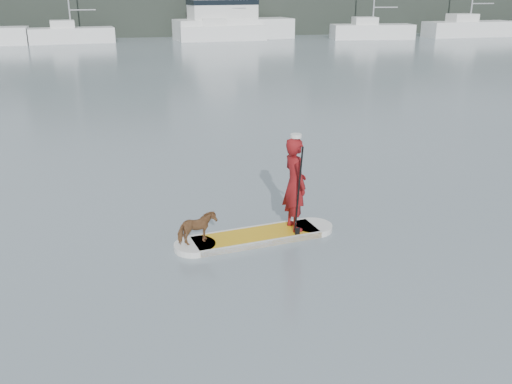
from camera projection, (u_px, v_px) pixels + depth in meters
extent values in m
plane|color=slate|center=(456.00, 283.00, 9.62)|extent=(140.00, 140.00, 0.00)
cube|color=gold|center=(256.00, 237.00, 11.26)|extent=(2.60, 1.25, 0.12)
cylinder|color=silver|center=(195.00, 246.00, 10.84)|extent=(0.80, 0.80, 0.12)
cylinder|color=silver|center=(313.00, 227.00, 11.69)|extent=(0.80, 0.80, 0.12)
cube|color=silver|center=(249.00, 230.00, 11.58)|extent=(2.47, 0.52, 0.12)
cube|color=silver|center=(263.00, 244.00, 10.94)|extent=(2.47, 0.52, 0.12)
imported|color=maroon|center=(295.00, 184.00, 11.20)|extent=(0.56, 0.75, 1.88)
cylinder|color=silver|center=(296.00, 136.00, 10.87)|extent=(0.22, 0.22, 0.07)
imported|color=brown|center=(197.00, 228.00, 10.73)|extent=(0.80, 0.57, 0.62)
cylinder|color=black|center=(299.00, 192.00, 10.92)|extent=(0.09, 0.30, 1.89)
cube|color=black|center=(297.00, 235.00, 11.22)|extent=(0.10, 0.04, 0.32)
cube|color=white|center=(72.00, 35.00, 49.53)|extent=(7.40, 3.42, 1.28)
cube|color=white|center=(62.00, 24.00, 48.98)|extent=(2.22, 1.94, 0.64)
cylinder|color=#B7B7BC|center=(83.00, 10.00, 49.15)|extent=(2.18, 0.42, 0.09)
cube|color=white|center=(222.00, 33.00, 51.79)|extent=(7.99, 3.02, 1.30)
cube|color=white|center=(213.00, 22.00, 51.26)|extent=(2.31, 1.86, 0.65)
cylinder|color=#B7B7BC|center=(234.00, 8.00, 51.33)|extent=(2.24, 0.27, 0.09)
cube|color=white|center=(372.00, 32.00, 53.13)|extent=(7.71, 3.02, 1.32)
cube|color=white|center=(365.00, 21.00, 52.71)|extent=(2.24, 1.87, 0.66)
cylinder|color=#B7B7BC|center=(386.00, 7.00, 52.50)|extent=(2.26, 0.27, 0.09)
cube|color=white|center=(469.00, 29.00, 55.61)|extent=(9.26, 3.57, 1.44)
cube|color=white|center=(462.00, 18.00, 55.00)|extent=(2.71, 2.12, 0.72)
cylinder|color=#B7B7BC|center=(483.00, 3.00, 55.13)|extent=(2.46, 0.35, 0.10)
cube|color=white|center=(234.00, 29.00, 53.30)|extent=(11.42, 5.36, 1.80)
cube|color=white|center=(222.00, 7.00, 52.25)|extent=(6.44, 3.78, 2.20)
cube|color=black|center=(222.00, 2.00, 52.11)|extent=(6.56, 3.87, 0.45)
cube|color=black|center=(193.00, 4.00, 57.57)|extent=(90.00, 6.00, 6.00)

